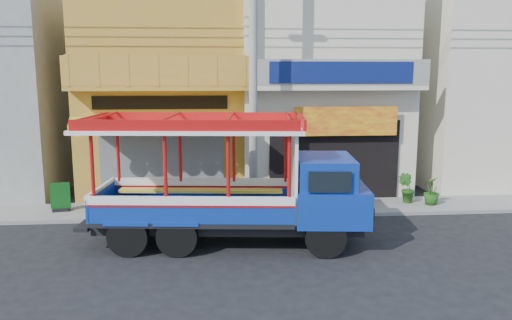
{
  "coord_description": "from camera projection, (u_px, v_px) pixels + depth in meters",
  "views": [
    {
      "loc": [
        -2.2,
        -12.05,
        4.49
      ],
      "look_at": [
        -0.98,
        2.5,
        1.97
      ],
      "focal_mm": 35.0,
      "sensor_mm": 36.0,
      "label": 1
    }
  ],
  "objects": [
    {
      "name": "ground",
      "position": [
        302.0,
        252.0,
        12.78
      ],
      "size": [
        90.0,
        90.0,
        0.0
      ],
      "primitive_type": "plane",
      "color": "black",
      "rests_on": "ground"
    },
    {
      "name": "sidewalk",
      "position": [
        281.0,
        208.0,
        16.7
      ],
      "size": [
        30.0,
        2.0,
        0.12
      ],
      "primitive_type": "cube",
      "color": "slate",
      "rests_on": "ground"
    },
    {
      "name": "shophouse_left",
      "position": [
        168.0,
        84.0,
        19.57
      ],
      "size": [
        6.0,
        7.5,
        8.24
      ],
      "color": "#AC8526",
      "rests_on": "ground"
    },
    {
      "name": "shophouse_right",
      "position": [
        318.0,
        84.0,
        20.07
      ],
      "size": [
        6.0,
        6.75,
        8.24
      ],
      "color": "beige",
      "rests_on": "ground"
    },
    {
      "name": "party_pilaster",
      "position": [
        250.0,
        89.0,
        16.78
      ],
      "size": [
        0.35,
        0.3,
        8.0
      ],
      "primitive_type": "cube",
      "color": "beige",
      "rests_on": "ground"
    },
    {
      "name": "filler_building_right",
      "position": [
        484.0,
        91.0,
        20.73
      ],
      "size": [
        6.0,
        6.0,
        7.6
      ],
      "primitive_type": "cube",
      "color": "beige",
      "rests_on": "ground"
    },
    {
      "name": "utility_pole",
      "position": [
        258.0,
        56.0,
        15.1
      ],
      "size": [
        28.0,
        0.26,
        9.0
      ],
      "color": "gray",
      "rests_on": "ground"
    },
    {
      "name": "songthaew_truck",
      "position": [
        248.0,
        183.0,
        13.1
      ],
      "size": [
        7.56,
        3.12,
        3.43
      ],
      "color": "black",
      "rests_on": "ground"
    },
    {
      "name": "green_sign",
      "position": [
        61.0,
        199.0,
        16.06
      ],
      "size": [
        0.61,
        0.36,
        0.94
      ],
      "color": "black",
      "rests_on": "sidewalk"
    },
    {
      "name": "potted_plant_a",
      "position": [
        299.0,
        189.0,
        17.31
      ],
      "size": [
        0.94,
        0.87,
        0.87
      ],
      "primitive_type": "imported",
      "rotation": [
        0.0,
        0.0,
        0.29
      ],
      "color": "#204C15",
      "rests_on": "sidewalk"
    },
    {
      "name": "potted_plant_b",
      "position": [
        406.0,
        188.0,
        17.16
      ],
      "size": [
        0.71,
        0.7,
        1.01
      ],
      "primitive_type": "imported",
      "rotation": [
        0.0,
        0.0,
        2.41
      ],
      "color": "#204C15",
      "rests_on": "sidewalk"
    },
    {
      "name": "potted_plant_c",
      "position": [
        432.0,
        191.0,
        16.88
      ],
      "size": [
        0.75,
        0.75,
        0.95
      ],
      "primitive_type": "imported",
      "rotation": [
        0.0,
        0.0,
        4.05
      ],
      "color": "#204C15",
      "rests_on": "sidewalk"
    }
  ]
}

